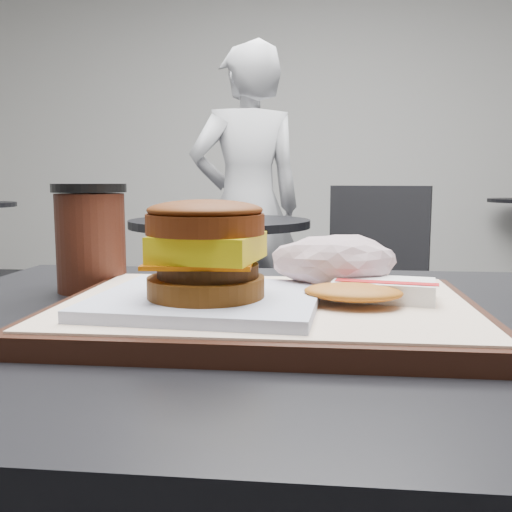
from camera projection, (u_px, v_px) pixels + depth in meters
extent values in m
cube|color=silver|center=(315.00, 117.00, 5.37)|extent=(8.00, 0.10, 3.00)
cube|color=black|center=(291.00, 337.00, 0.54)|extent=(0.80, 0.60, 0.04)
cube|color=black|center=(266.00, 312.00, 0.52)|extent=(0.38, 0.28, 0.02)
cube|color=white|center=(266.00, 301.00, 0.52)|extent=(0.36, 0.26, 0.00)
cube|color=white|center=(208.00, 300.00, 0.50)|extent=(0.20, 0.18, 0.01)
cylinder|color=#60340D|center=(206.00, 286.00, 0.49)|extent=(0.11, 0.11, 0.02)
cylinder|color=#311807|center=(208.00, 270.00, 0.48)|extent=(0.09, 0.09, 0.01)
cube|color=#CA5C06|center=(202.00, 261.00, 0.49)|extent=(0.09, 0.09, 0.00)
cube|color=yellow|center=(209.00, 247.00, 0.48)|extent=(0.09, 0.09, 0.02)
cylinder|color=#6A2C0F|center=(205.00, 224.00, 0.48)|extent=(0.11, 0.11, 0.02)
ellipsoid|color=#6C310F|center=(205.00, 210.00, 0.48)|extent=(0.10, 0.10, 0.02)
cube|color=white|center=(384.00, 290.00, 0.52)|extent=(0.10, 0.07, 0.02)
cube|color=red|center=(386.00, 282.00, 0.51)|extent=(0.09, 0.03, 0.00)
ellipsoid|color=orange|center=(353.00, 292.00, 0.50)|extent=(0.09, 0.07, 0.01)
cylinder|color=#3B170E|center=(91.00, 243.00, 0.66)|extent=(0.08, 0.08, 0.11)
cylinder|color=black|center=(89.00, 188.00, 0.65)|extent=(0.08, 0.08, 0.01)
cylinder|color=black|center=(221.00, 402.00, 2.30)|extent=(0.44, 0.44, 0.02)
cylinder|color=#A5A5AA|center=(221.00, 315.00, 2.26)|extent=(0.07, 0.07, 0.70)
cylinder|color=black|center=(220.00, 223.00, 2.21)|extent=(0.70, 0.70, 0.03)
cube|color=white|center=(182.00, 220.00, 2.14)|extent=(0.16, 0.16, 0.00)
cylinder|color=#99999E|center=(329.00, 346.00, 2.36)|extent=(0.06, 0.06, 0.44)
cube|color=black|center=(330.00, 289.00, 2.33)|extent=(0.54, 0.54, 0.04)
cube|color=black|center=(378.00, 236.00, 2.28)|extent=(0.39, 0.16, 0.40)
imported|color=silver|center=(247.00, 207.00, 2.77)|extent=(0.66, 0.56, 1.54)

